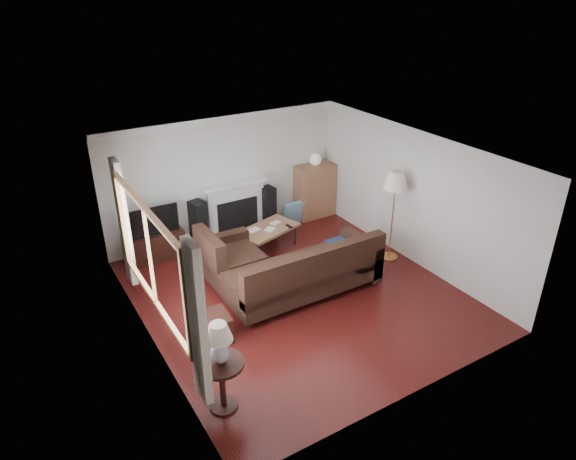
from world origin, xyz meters
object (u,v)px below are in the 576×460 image
bookshelf (315,191)px  floor_lamp (393,216)px  sectional_sofa (303,269)px  side_table (222,385)px  coffee_table (268,239)px  tv_stand (154,245)px

bookshelf → floor_lamp: (0.16, -2.35, 0.28)m
bookshelf → sectional_sofa: 3.18m
bookshelf → side_table: 5.93m
coffee_table → side_table: (-2.50, -3.34, 0.12)m
tv_stand → coffee_table: tv_stand is taller
side_table → bookshelf: bearing=45.1°
tv_stand → sectional_sofa: bearing=-54.4°
coffee_table → bookshelf: bearing=10.5°
tv_stand → coffee_table: bearing=-22.0°
bookshelf → floor_lamp: size_ratio=0.68×
bookshelf → coffee_table: size_ratio=0.99×
sectional_sofa → coffee_table: 1.70m
sectional_sofa → bookshelf: bearing=52.6°
sectional_sofa → coffee_table: bearing=81.6°
tv_stand → coffee_table: size_ratio=0.90×
tv_stand → floor_lamp: floor_lamp is taller
floor_lamp → side_table: bearing=-157.0°
bookshelf → sectional_sofa: bookshelf is taller
bookshelf → coffee_table: 1.92m
sectional_sofa → floor_lamp: size_ratio=1.65×
side_table → sectional_sofa: bearing=36.6°
coffee_table → tv_stand: bearing=141.4°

